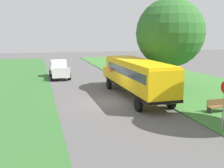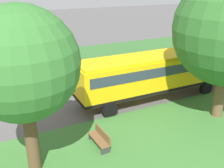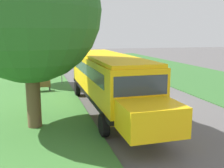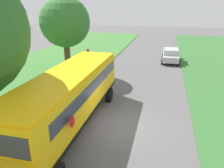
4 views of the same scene
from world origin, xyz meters
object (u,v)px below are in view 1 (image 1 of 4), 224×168
Objects in this scene: park_bench at (218,106)px; school_bus at (135,75)px; pickup_truck at (59,69)px; stop_sign at (224,100)px; oak_tree_beside_bus at (171,32)px.

school_bus is at bearing -56.40° from park_bench.
school_bus is 13.29m from pickup_truck.
stop_sign is at bearing 109.42° from pickup_truck.
school_bus reaches higher than stop_sign.
oak_tree_beside_bus is (-4.15, -1.91, 3.49)m from school_bus.
school_bus is at bearing -77.40° from stop_sign.
park_bench is at bearing 87.57° from oak_tree_beside_bus.
pickup_truck is at bearing -66.06° from school_bus.
park_bench is (-9.20, 17.87, -0.60)m from pickup_truck.
stop_sign reaches higher than pickup_truck.
stop_sign is (2.22, 10.50, -3.68)m from oak_tree_beside_bus.
pickup_truck is 3.34× the size of park_bench.
oak_tree_beside_bus is 9.12m from park_bench.
pickup_truck is 1.97× the size of stop_sign.
school_bus reaches higher than park_bench.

